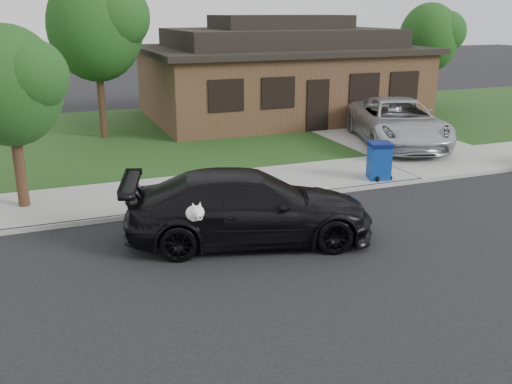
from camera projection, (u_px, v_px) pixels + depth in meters
name	position (u px, v px, depth m)	size (l,w,h in m)	color
ground	(379.00, 241.00, 12.92)	(120.00, 120.00, 0.00)	black
sidewalk	(289.00, 180.00, 17.35)	(60.00, 3.00, 0.12)	gray
curb	(311.00, 194.00, 16.01)	(60.00, 0.12, 0.12)	gray
lawn	(212.00, 131.00, 24.45)	(60.00, 13.00, 0.13)	#193814
driveway	(370.00, 133.00, 23.85)	(4.50, 13.00, 0.14)	gray
sedan	(249.00, 207.00, 12.72)	(5.91, 3.56, 1.60)	black
minivan	(398.00, 122.00, 21.43)	(2.80, 6.07, 1.69)	#B9BBC1
recycling_bin	(379.00, 160.00, 17.15)	(0.83, 0.83, 1.11)	navy
house	(280.00, 73.00, 26.97)	(12.60, 8.60, 4.65)	#422B1C
tree_0	(100.00, 24.00, 21.50)	(3.78, 3.60, 6.34)	#332114
tree_1	(432.00, 37.00, 28.75)	(3.15, 3.00, 5.25)	#332114
tree_2	(14.00, 84.00, 13.93)	(2.73, 2.60, 4.59)	#332114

